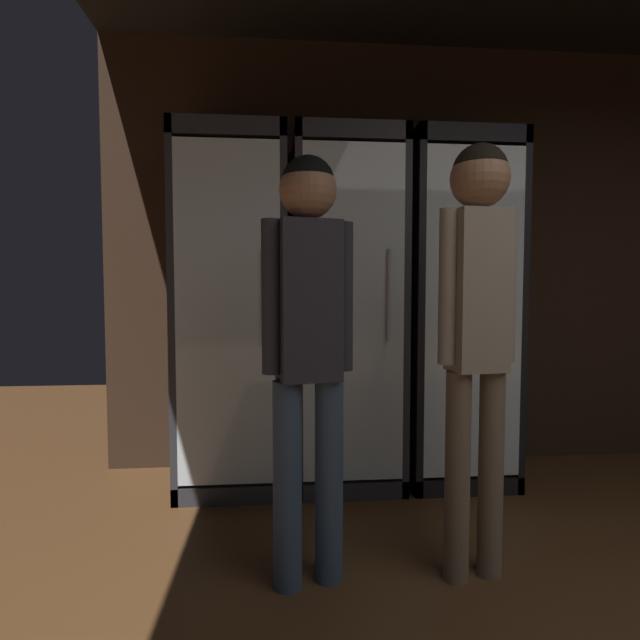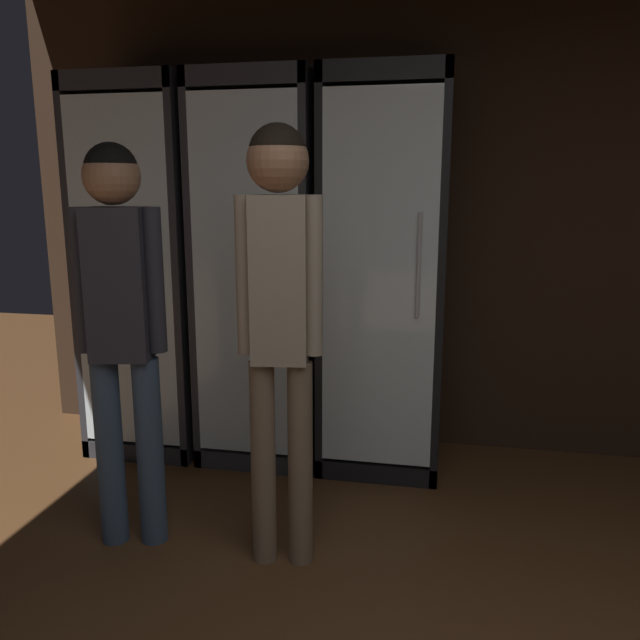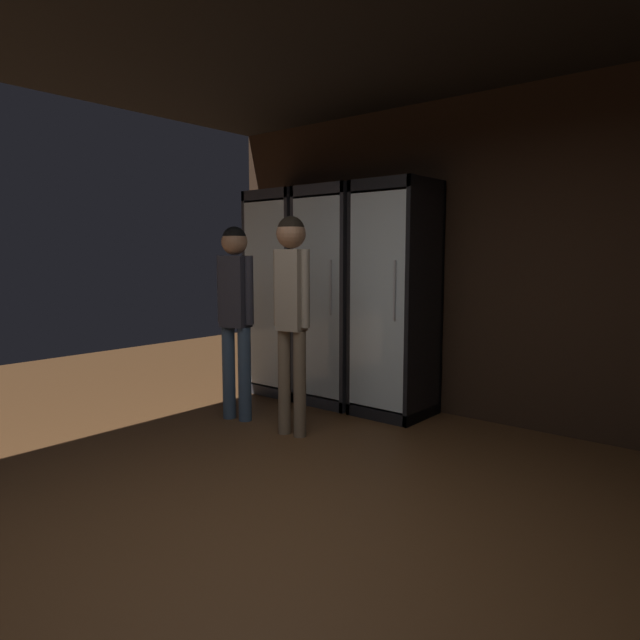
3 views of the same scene
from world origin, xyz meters
The scene contains 6 objects.
wall_back centered at (0.00, 3.03, 1.40)m, with size 6.00×0.06×2.80m, color black.
cooler_far_left centered at (-2.14, 2.72, 1.02)m, with size 0.64×0.63×2.09m.
cooler_left centered at (-1.46, 2.72, 1.02)m, with size 0.64×0.63×2.09m.
cooler_center centered at (-0.79, 2.72, 1.03)m, with size 0.64×0.63×2.09m.
shopper_near centered at (-1.76, 1.65, 1.04)m, with size 0.36×0.22×1.69m.
shopper_far centered at (-1.09, 1.64, 1.13)m, with size 0.33×0.23×1.74m.
Camera 2 is at (-0.47, -0.64, 1.52)m, focal length 35.35 mm.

